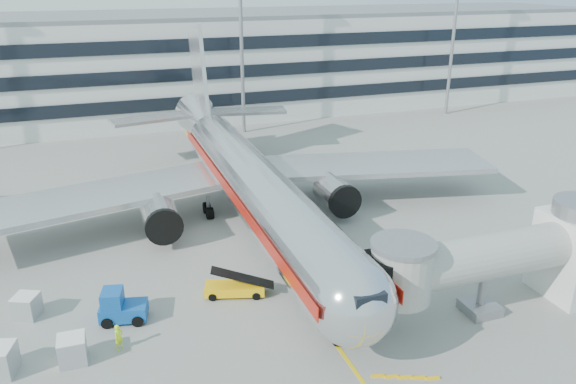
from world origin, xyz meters
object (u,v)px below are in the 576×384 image
object	(u,v)px
cargo_container_right	(27,306)
ramp_worker	(119,337)
main_jet	(247,177)
belt_loader	(235,287)
cargo_container_front	(72,350)
baggage_tug	(120,307)

from	to	relation	value
cargo_container_right	ramp_worker	size ratio (longest dim) A/B	1.17
cargo_container_right	main_jet	bearing A→B (deg)	29.27
main_jet	belt_loader	xyz separation A→B (m)	(-4.39, -12.08, -3.64)
main_jet	ramp_worker	world-z (taller)	main_jet
cargo_container_front	cargo_container_right	bearing A→B (deg)	115.52
belt_loader	cargo_container_right	size ratio (longest dim) A/B	2.29
cargo_container_front	baggage_tug	bearing A→B (deg)	49.38
belt_loader	cargo_container_right	distance (m)	13.73
cargo_container_front	ramp_worker	world-z (taller)	ramp_worker
belt_loader	cargo_container_front	distance (m)	11.44
belt_loader	cargo_container_front	world-z (taller)	belt_loader
main_jet	cargo_container_right	bearing A→B (deg)	-150.73
belt_loader	ramp_worker	bearing A→B (deg)	-155.93
cargo_container_right	cargo_container_front	xyz separation A→B (m)	(2.85, -5.97, 0.04)
belt_loader	baggage_tug	xyz separation A→B (m)	(-7.78, -0.52, 0.38)
cargo_container_right	belt_loader	bearing A→B (deg)	-8.41
belt_loader	cargo_container_right	bearing A→B (deg)	171.59
main_jet	cargo_container_right	distance (m)	20.89
main_jet	ramp_worker	bearing A→B (deg)	-128.51
belt_loader	cargo_container_front	bearing A→B (deg)	-159.73
cargo_container_front	belt_loader	bearing A→B (deg)	20.27
main_jet	cargo_container_front	bearing A→B (deg)	-133.30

